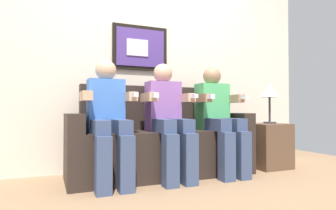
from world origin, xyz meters
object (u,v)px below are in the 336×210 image
object	(u,v)px
person_on_left	(108,115)
person_on_right	(218,115)
couch	(161,144)
side_table_right	(268,146)
table_lamp	(270,92)
person_in_middle	(168,115)

from	to	relation	value
person_on_left	person_on_right	xyz separation A→B (m)	(1.13, -0.00, 0.00)
couch	side_table_right	size ratio (longest dim) A/B	3.64
couch	person_on_right	world-z (taller)	person_on_right
person_on_right	table_lamp	bearing A→B (deg)	4.51
person_on_left	person_in_middle	bearing A→B (deg)	-0.05
person_in_middle	table_lamp	bearing A→B (deg)	2.54
person_on_left	person_on_right	distance (m)	1.13
couch	table_lamp	distance (m)	1.40
couch	side_table_right	xyz separation A→B (m)	(1.26, -0.11, -0.06)
couch	person_on_left	world-z (taller)	person_on_left
couch	side_table_right	bearing A→B (deg)	-4.79
couch	table_lamp	xyz separation A→B (m)	(1.28, -0.11, 0.55)
table_lamp	person_on_right	bearing A→B (deg)	-175.49
person_in_middle	side_table_right	world-z (taller)	person_in_middle
table_lamp	side_table_right	bearing A→B (deg)	169.83
table_lamp	person_in_middle	bearing A→B (deg)	-177.46
person_on_left	side_table_right	size ratio (longest dim) A/B	2.22
person_on_left	person_on_right	world-z (taller)	same
person_on_left	person_in_middle	world-z (taller)	same
couch	person_on_right	size ratio (longest dim) A/B	1.64
person_on_right	person_on_left	bearing A→B (deg)	179.98
side_table_right	table_lamp	distance (m)	0.61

